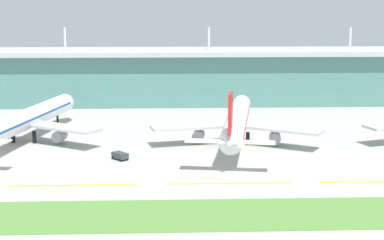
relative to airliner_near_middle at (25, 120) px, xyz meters
The scene contains 9 objects.
ground_plane 67.97m from the airliner_near_middle, 32.09° to the right, with size 600.00×600.00×0.00m, color #A8A59E.
terminal_building 91.37m from the airliner_near_middle, 51.08° to the left, with size 288.00×34.00×30.59m.
airliner_near_middle is the anchor object (origin of this frame).
airliner_center 60.82m from the airliner_near_middle, ahead, with size 48.13×70.83×18.90m.
taxiway_stripe_mid_west 49.29m from the airliner_near_middle, 65.42° to the right, with size 28.00×0.70×0.04m, color yellow.
taxiway_stripe_centre 70.48m from the airliner_near_middle, 39.28° to the right, with size 28.00×0.70×0.04m, color yellow.
taxiway_stripe_mid_east 99.09m from the airliner_near_middle, 26.71° to the right, with size 28.00×0.70×0.04m, color yellow.
grass_verge 86.66m from the airliner_near_middle, 48.44° to the right, with size 300.00×18.00×0.10m, color #518438.
pushback_tug 36.73m from the airliner_near_middle, 37.62° to the right, with size 4.66×4.92×1.85m.
Camera 1 is at (-16.25, -136.72, 38.32)m, focal length 56.63 mm.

